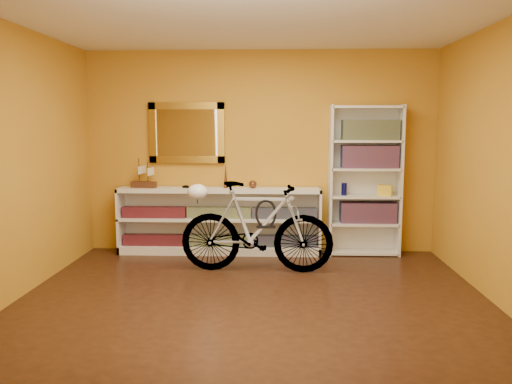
{
  "coord_description": "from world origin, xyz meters",
  "views": [
    {
      "loc": [
        0.22,
        -4.63,
        1.66
      ],
      "look_at": [
        0.0,
        0.7,
        0.95
      ],
      "focal_mm": 35.79,
      "sensor_mm": 36.0,
      "label": 1
    }
  ],
  "objects_px": {
    "bicycle": "(257,227)",
    "console_unit": "(219,221)",
    "helmet": "(197,192)",
    "bookcase": "(365,181)"
  },
  "relations": [
    {
      "from": "helmet",
      "to": "console_unit",
      "type": "bearing_deg",
      "value": 79.06
    },
    {
      "from": "bookcase",
      "to": "helmet",
      "type": "height_order",
      "value": "bookcase"
    },
    {
      "from": "console_unit",
      "to": "helmet",
      "type": "distance_m",
      "value": 0.95
    },
    {
      "from": "bookcase",
      "to": "bicycle",
      "type": "xyz_separation_m",
      "value": [
        -1.34,
        -0.85,
        -0.43
      ]
    },
    {
      "from": "console_unit",
      "to": "bicycle",
      "type": "height_order",
      "value": "bicycle"
    },
    {
      "from": "bookcase",
      "to": "bicycle",
      "type": "distance_m",
      "value": 1.64
    },
    {
      "from": "bicycle",
      "to": "console_unit",
      "type": "bearing_deg",
      "value": 34.4
    },
    {
      "from": "bicycle",
      "to": "helmet",
      "type": "bearing_deg",
      "value": 90.0
    },
    {
      "from": "bicycle",
      "to": "helmet",
      "type": "relative_size",
      "value": 7.59
    },
    {
      "from": "console_unit",
      "to": "helmet",
      "type": "xyz_separation_m",
      "value": [
        -0.15,
        -0.8,
        0.48
      ]
    }
  ]
}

